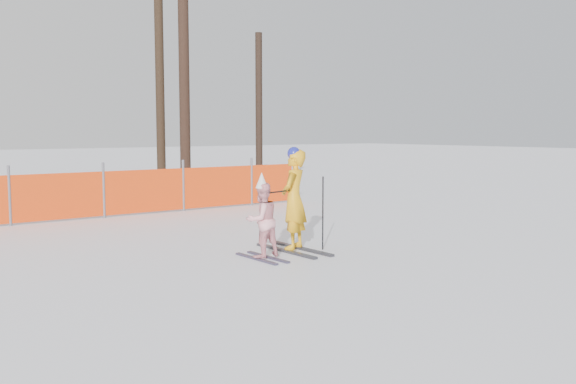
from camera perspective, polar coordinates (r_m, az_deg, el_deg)
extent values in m
plane|color=white|center=(9.86, 1.77, -6.02)|extent=(120.00, 120.00, 0.00)
cube|color=black|center=(10.44, -0.22, -5.25)|extent=(0.09, 1.53, 0.04)
cube|color=black|center=(10.65, 1.25, -5.04)|extent=(0.09, 1.53, 0.04)
imported|color=#FAAC15|center=(10.42, 0.52, -0.65)|extent=(0.71, 0.65, 1.62)
sphere|color=#1B2195|center=(10.37, 0.53, 3.45)|extent=(0.21, 0.21, 0.21)
cube|color=black|center=(9.85, -2.85, -5.94)|extent=(0.09, 1.06, 0.03)
cube|color=black|center=(9.98, -1.80, -5.80)|extent=(0.09, 1.06, 0.03)
imported|color=#FFA6AF|center=(9.82, -2.34, -2.51)|extent=(0.58, 0.46, 1.15)
cone|color=white|center=(9.75, -2.35, 1.05)|extent=(0.19, 0.19, 0.24)
cylinder|color=black|center=(10.58, 3.11, -1.90)|extent=(0.02, 0.02, 1.22)
cylinder|color=black|center=(10.08, -0.87, 0.02)|extent=(0.55, 0.17, 0.02)
cylinder|color=#595960|center=(14.36, -23.52, -0.31)|extent=(0.06, 0.06, 1.25)
cylinder|color=#595960|center=(14.96, -16.06, 0.15)|extent=(0.06, 0.06, 1.25)
cylinder|color=#595960|center=(15.79, -9.29, 0.57)|extent=(0.06, 0.06, 1.25)
cylinder|color=#595960|center=(16.81, -3.26, 0.93)|extent=(0.06, 0.06, 1.25)
cylinder|color=black|center=(20.97, -9.19, 8.58)|extent=(0.34, 0.34, 6.22)
cylinder|color=black|center=(21.09, -2.60, 7.11)|extent=(0.22, 0.22, 5.10)
cylinder|color=black|center=(20.04, -11.32, 9.22)|extent=(0.26, 0.26, 6.59)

